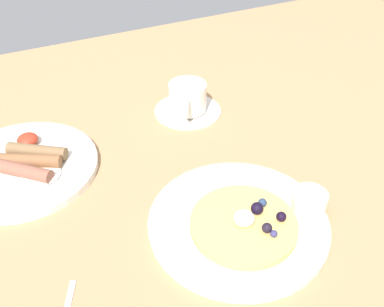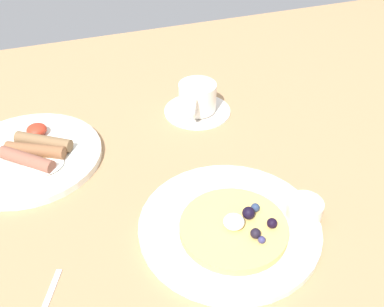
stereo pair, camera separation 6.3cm
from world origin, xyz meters
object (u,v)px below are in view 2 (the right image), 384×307
at_px(pancake_plate, 229,226).
at_px(syrup_ramekin, 304,208).
at_px(coffee_cup, 197,97).
at_px(breakfast_plate, 28,156).
at_px(coffee_saucer, 197,110).

distance_m(pancake_plate, syrup_ramekin, 0.12).
distance_m(syrup_ramekin, coffee_cup, 0.35).
distance_m(syrup_ramekin, breakfast_plate, 0.50).
xyz_separation_m(pancake_plate, breakfast_plate, (-0.28, 0.28, 0.00)).
bearing_deg(syrup_ramekin, coffee_saucer, 97.55).
xyz_separation_m(breakfast_plate, coffee_saucer, (0.35, 0.05, -0.00)).
relative_size(pancake_plate, syrup_ramekin, 4.98).
bearing_deg(coffee_cup, breakfast_plate, -172.62).
distance_m(breakfast_plate, coffee_saucer, 0.35).
height_order(pancake_plate, breakfast_plate, breakfast_plate).
relative_size(pancake_plate, coffee_saucer, 1.98).
bearing_deg(pancake_plate, coffee_cup, 78.20).
bearing_deg(breakfast_plate, syrup_ramekin, -37.54).
xyz_separation_m(coffee_saucer, coffee_cup, (-0.00, -0.00, 0.03)).
relative_size(syrup_ramekin, coffee_cup, 0.54).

